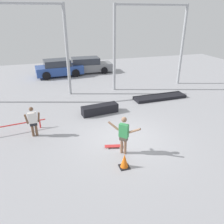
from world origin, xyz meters
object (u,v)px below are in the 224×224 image
grind_box (100,109)px  parked_car_grey (87,65)px  parked_car_blue (59,68)px  skateboarder (124,134)px  traffic_cone (124,161)px  bystander (33,121)px  skateboard (114,146)px  grind_rail (12,126)px  manual_pad (160,97)px

grind_box → parked_car_grey: bearing=83.3°
parked_car_blue → skateboarder: bearing=-88.3°
skateboarder → traffic_cone: (-0.27, -0.86, -0.64)m
parked_car_grey → traffic_cone: bearing=-94.8°
bystander → skateboard: bearing=143.6°
grind_box → parked_car_grey: 9.47m
skateboard → parked_car_blue: size_ratio=0.19×
bystander → parked_car_grey: bearing=-117.3°
bystander → traffic_cone: bearing=129.1°
skateboarder → skateboard: 1.02m
skateboarder → grind_rail: size_ratio=0.54×
traffic_cone → grind_box: bearing=86.5°
parked_car_blue → bystander: (-1.94, -10.45, 0.08)m
grind_box → parked_car_blue: bearing=99.9°
grind_rail → parked_car_grey: bearing=61.6°
skateboarder → parked_car_blue: (-1.53, 12.96, -0.21)m
manual_pad → grind_rail: bearing=-166.8°
parked_car_blue → parked_car_grey: 2.69m
parked_car_grey → bystander: (-4.59, -10.92, 0.10)m
skateboard → traffic_cone: bearing=-77.7°
grind_rail → parked_car_grey: parked_car_grey is taller
skateboarder → bystander: bearing=-173.1°
manual_pad → parked_car_blue: size_ratio=0.84×
parked_car_blue → traffic_cone: parked_car_blue is taller
skateboarder → parked_car_grey: skateboarder is taller
grind_rail → traffic_cone: 5.76m
skateboarder → grind_box: bearing=132.3°
skateboarder → bystander: 4.28m
skateboarder → manual_pad: 6.86m
grind_box → traffic_cone: traffic_cone is taller
grind_box → bystander: (-3.49, -1.53, 0.54)m
skateboard → traffic_cone: traffic_cone is taller
grind_rail → parked_car_blue: 10.31m
grind_box → traffic_cone: (-0.30, -4.89, 0.02)m
grind_rail → parked_car_blue: (2.94, 9.87, 0.35)m
traffic_cone → parked_car_blue: bearing=95.2°
skateboarder → traffic_cone: size_ratio=2.87×
skateboarder → grind_rail: 5.45m
skateboard → grind_box: 3.55m
bystander → parked_car_blue: bearing=-105.0°
parked_car_blue → traffic_cone: (1.26, -13.82, -0.44)m
parked_car_blue → traffic_cone: bearing=-89.8°
skateboard → parked_car_grey: 13.01m
manual_pad → grind_rail: grind_rail is taller
bystander → traffic_cone: (3.20, -3.36, -0.51)m
parked_car_grey → bystander: 11.85m
grind_rail → parked_car_blue: parked_car_blue is taller
grind_box → skateboard: bearing=-94.5°
skateboard → parked_car_grey: parked_car_grey is taller
grind_box → manual_pad: 4.55m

